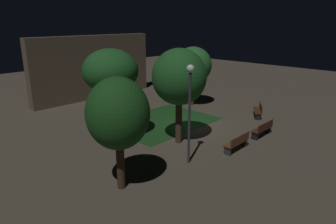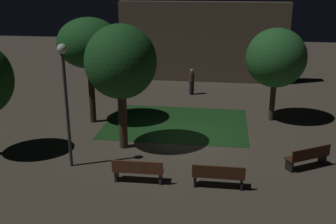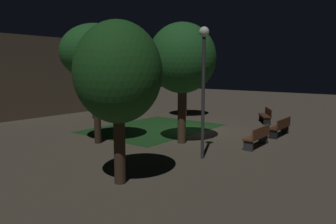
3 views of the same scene
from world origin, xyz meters
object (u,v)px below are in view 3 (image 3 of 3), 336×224
(bench_near_trees, at_px, (281,127))
(bench_front_right, at_px, (258,136))
(tree_near_wall, at_px, (95,53))
(lamp_post_near_wall, at_px, (204,71))
(bench_corner, at_px, (266,115))
(tree_right_canopy, at_px, (185,70))
(pedestrian, at_px, (95,106))
(tree_lawn_side, at_px, (118,73))
(tree_back_right, at_px, (182,59))

(bench_near_trees, bearing_deg, bench_front_right, 180.00)
(tree_near_wall, bearing_deg, bench_front_right, -58.97)
(lamp_post_near_wall, bearing_deg, bench_corner, 6.85)
(tree_right_canopy, xyz_separation_m, pedestrian, (-4.41, 4.12, -2.33))
(pedestrian, bearing_deg, bench_front_right, -94.54)
(tree_lawn_side, xyz_separation_m, lamp_post_near_wall, (3.61, -0.53, 0.05))
(bench_front_right, xyz_separation_m, bench_corner, (6.15, 2.03, 0.00))
(tree_right_canopy, bearing_deg, bench_corner, -81.28)
(tree_right_canopy, height_order, lamp_post_near_wall, lamp_post_near_wall)
(bench_front_right, xyz_separation_m, tree_back_right, (-1.27, 2.99, 3.20))
(bench_corner, bearing_deg, pedestrian, 118.83)
(tree_right_canopy, relative_size, tree_near_wall, 0.90)
(pedestrian, bearing_deg, tree_right_canopy, -43.02)
(bench_near_trees, height_order, bench_corner, same)
(tree_right_canopy, xyz_separation_m, tree_lawn_side, (-11.77, -5.95, -0.04))
(tree_lawn_side, height_order, lamp_post_near_wall, lamp_post_near_wall)
(tree_lawn_side, distance_m, tree_near_wall, 5.34)
(bench_front_right, bearing_deg, bench_near_trees, -0.00)
(bench_front_right, height_order, tree_lawn_side, tree_lawn_side)
(tree_back_right, distance_m, pedestrian, 9.27)
(tree_right_canopy, distance_m, lamp_post_near_wall, 10.42)
(bench_near_trees, height_order, tree_lawn_side, tree_lawn_side)
(tree_back_right, bearing_deg, tree_right_canopy, 33.92)
(bench_near_trees, xyz_separation_m, lamp_post_near_wall, (-5.64, 0.95, 2.71))
(lamp_post_near_wall, bearing_deg, tree_lawn_side, 171.69)
(bench_corner, bearing_deg, tree_near_wall, 158.25)
(tree_lawn_side, bearing_deg, tree_back_right, 16.32)
(pedestrian, bearing_deg, lamp_post_near_wall, -109.48)
(bench_near_trees, xyz_separation_m, tree_near_wall, (-6.36, 5.90, 3.45))
(bench_near_trees, relative_size, tree_near_wall, 0.35)
(bench_near_trees, height_order, tree_back_right, tree_back_right)
(bench_near_trees, xyz_separation_m, tree_right_canopy, (2.51, 7.43, 2.70))
(tree_back_right, relative_size, lamp_post_near_wall, 1.11)
(tree_back_right, xyz_separation_m, tree_near_wall, (-2.28, 2.91, 0.25))
(tree_right_canopy, distance_m, tree_lawn_side, 13.19)
(tree_back_right, bearing_deg, pedestrian, 75.67)
(tree_right_canopy, relative_size, lamp_post_near_wall, 0.98)
(tree_near_wall, bearing_deg, bench_near_trees, -42.84)
(bench_front_right, distance_m, pedestrian, 11.58)
(bench_near_trees, relative_size, lamp_post_near_wall, 0.38)
(bench_near_trees, bearing_deg, bench_corner, 31.24)
(bench_corner, bearing_deg, bench_front_right, -161.77)
(tree_back_right, xyz_separation_m, pedestrian, (2.18, 8.55, -2.83))
(tree_back_right, relative_size, pedestrian, 3.24)
(lamp_post_near_wall, bearing_deg, bench_near_trees, -9.53)
(bench_front_right, xyz_separation_m, pedestrian, (0.92, 11.54, 0.37))
(tree_right_canopy, distance_m, tree_near_wall, 9.04)
(bench_front_right, relative_size, tree_lawn_side, 0.39)
(bench_front_right, relative_size, bench_near_trees, 1.00)
(lamp_post_near_wall, distance_m, pedestrian, 11.48)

